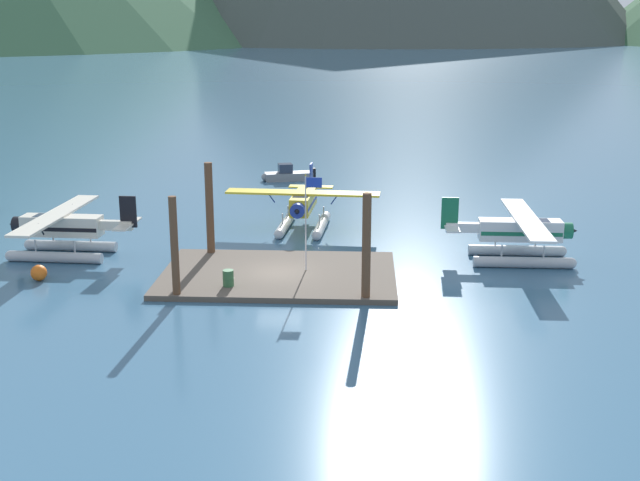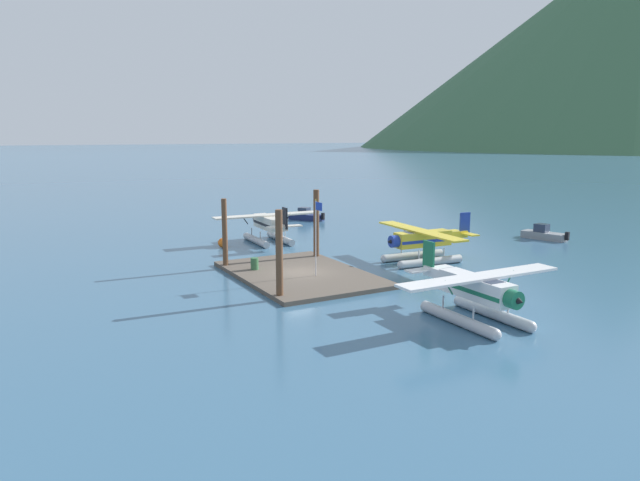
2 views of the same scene
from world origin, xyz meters
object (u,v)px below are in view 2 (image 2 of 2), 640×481
Objects in this scene: fuel_drum at (255,264)px; seaplane_cream_port_fwd at (268,226)px; seaplane_white_stbd_fwd at (476,294)px; seaplane_yellow_bow_centre at (422,243)px; mooring_buoy at (223,243)px; boat_navy_open_west at (305,216)px; flagpole at (317,228)px; boat_grey_open_north at (543,234)px.

seaplane_cream_port_fwd reaches higher than fuel_drum.
seaplane_white_stbd_fwd is 15.04m from seaplane_yellow_bow_centre.
mooring_buoy is 0.20× the size of boat_navy_open_west.
seaplane_cream_port_fwd is at bearing 169.08° from flagpole.
mooring_buoy is 0.08× the size of seaplane_cream_port_fwd.
flagpole is at bearing 6.77° from mooring_buoy.
mooring_buoy is at bearing -138.99° from seaplane_yellow_bow_centre.
fuel_drum reaches higher than mooring_buoy.
seaplane_white_stbd_fwd is (27.10, 5.02, 1.13)m from mooring_buoy.
seaplane_cream_port_fwd is at bearing -152.55° from seaplane_yellow_bow_centre.
seaplane_yellow_bow_centre is 1.00× the size of seaplane_cream_port_fwd.
seaplane_yellow_bow_centre is (3.03, 13.27, 0.84)m from fuel_drum.
mooring_buoy is at bearing -110.72° from boat_grey_open_north.
seaplane_yellow_bow_centre reaches higher than mooring_buoy.
fuel_drum is 0.08× the size of seaplane_white_stbd_fwd.
seaplane_cream_port_fwd reaches higher than mooring_buoy.
seaplane_yellow_bow_centre reaches higher than boat_grey_open_north.
flagpole is at bearing -25.85° from boat_navy_open_west.
seaplane_white_stbd_fwd is at bearing -27.51° from seaplane_yellow_bow_centre.
boat_grey_open_north is (-16.04, 24.22, -1.09)m from seaplane_white_stbd_fwd.
boat_grey_open_north is at bearing 65.19° from seaplane_cream_port_fwd.
flagpole is at bearing -82.32° from boat_grey_open_north.
mooring_buoy is at bearing -50.96° from boat_navy_open_west.
seaplane_cream_port_fwd is 2.41× the size of boat_navy_open_west.
boat_navy_open_west is (-25.66, 2.71, -1.09)m from seaplane_yellow_bow_centre.
fuel_drum is 27.71m from boat_navy_open_west.
seaplane_yellow_bow_centre is at bearing -81.12° from boat_grey_open_north.
flagpole is 29.81m from boat_navy_open_west.
boat_navy_open_west is at bearing 173.97° from seaplane_yellow_bow_centre.
fuel_drum is 0.20× the size of boat_navy_open_west.
fuel_drum is at bearing -102.84° from seaplane_yellow_bow_centre.
flagpole is 15.23m from mooring_buoy.
fuel_drum is at bearing -158.87° from seaplane_white_stbd_fwd.
boat_navy_open_west is (-39.01, 9.66, -1.09)m from seaplane_white_stbd_fwd.
seaplane_white_stbd_fwd is at bearing -56.49° from boat_grey_open_north.
mooring_buoy is 18.90m from boat_navy_open_west.
flagpole is 10.49m from seaplane_yellow_bow_centre.
seaplane_white_stbd_fwd is at bearing 10.49° from mooring_buoy.
boat_navy_open_west is (-11.60, 10.02, -1.09)m from seaplane_cream_port_fwd.
seaplane_yellow_bow_centre and seaplane_cream_port_fwd have the same top height.
boat_navy_open_west is 27.19m from boat_grey_open_north.
boat_navy_open_west is (-26.67, 12.92, -3.24)m from flagpole.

